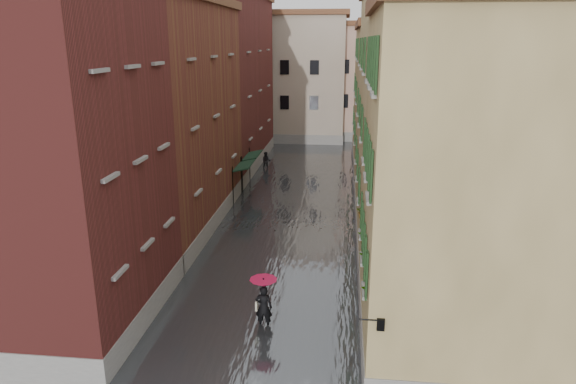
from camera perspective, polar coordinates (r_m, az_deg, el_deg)
The scene contains 16 objects.
ground at distance 21.94m, azimuth -2.84°, elevation -12.46°, with size 120.00×120.00×0.00m, color #59595B.
floodwater at distance 33.77m, azimuth 0.63°, elevation -1.63°, with size 10.00×60.00×0.20m, color #4A4D52.
building_left_near at distance 20.18m, azimuth -24.15°, elevation 3.27°, with size 6.00×8.00×13.00m, color maroon.
building_left_mid at distance 30.04m, azimuth -13.65°, elevation 7.70°, with size 6.00×14.00×12.50m, color brown.
building_left_far at distance 44.26m, azimuth -7.12°, elevation 11.72°, with size 6.00×16.00×14.00m, color maroon.
building_right_near at distance 18.03m, azimuth 18.35°, elevation -0.03°, with size 6.00×8.00×11.50m, color olive.
building_right_mid at distance 28.49m, azimuth 14.12°, elevation 7.71°, with size 6.00×14.00×13.00m, color tan.
building_right_far at distance 43.37m, azimuth 11.53°, elevation 9.76°, with size 6.00×16.00×11.50m, color olive.
building_end_cream at distance 57.41m, azimuth 0.16°, elevation 12.42°, with size 12.00×9.00×13.00m, color #B7A691.
building_end_pink at distance 59.18m, azimuth 9.26°, elevation 11.85°, with size 10.00×9.00×12.00m, color #CCAA8F.
awning_near at distance 34.57m, azimuth -4.96°, elevation 2.81°, with size 1.09×2.82×2.80m.
awning_far at distance 37.61m, azimuth -4.02°, elevation 3.97°, with size 1.09×2.98×2.80m.
wall_lantern at distance 15.05m, azimuth 10.18°, elevation -14.18°, with size 0.71×0.22×0.35m.
window_planters at distance 19.50m, azimuth 8.72°, elevation -5.07°, with size 0.59×8.46×0.84m.
pedestrian_main at distance 19.77m, azimuth -2.73°, elevation -11.70°, with size 1.05×1.05×2.06m.
pedestrian_far at distance 43.36m, azimuth -2.43°, elevation 3.43°, with size 0.78×0.61×1.61m, color black.
Camera 1 is at (3.17, -18.93, 10.63)m, focal length 32.00 mm.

